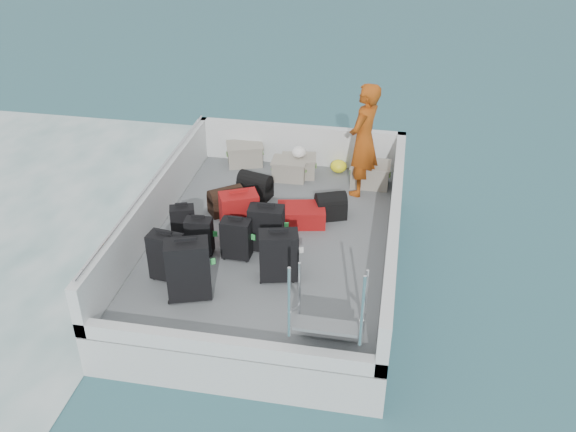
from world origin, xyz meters
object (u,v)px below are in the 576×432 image
(suitcase_4, at_px, (236,239))
(suitcase_8, at_px, (301,215))
(crate_3, at_px, (370,175))
(suitcase_0, at_px, (167,257))
(suitcase_1, at_px, (200,237))
(suitcase_3, at_px, (188,270))
(crate_1, at_px, (289,170))
(suitcase_5, at_px, (240,216))
(suitcase_7, at_px, (266,229))
(suitcase_2, at_px, (183,222))
(crate_2, at_px, (299,167))
(crate_0, at_px, (245,155))
(passenger, at_px, (364,140))
(suitcase_6, at_px, (279,256))

(suitcase_4, xyz_separation_m, suitcase_8, (0.72, 1.04, -0.16))
(crate_3, bearing_deg, suitcase_0, -128.21)
(suitcase_1, bearing_deg, crate_3, 44.53)
(suitcase_3, bearing_deg, crate_1, 60.09)
(suitcase_3, xyz_separation_m, suitcase_5, (0.29, 1.42, -0.04))
(crate_3, bearing_deg, suitcase_8, -123.54)
(suitcase_7, xyz_separation_m, crate_1, (-0.07, 2.11, -0.17))
(suitcase_8, bearing_deg, suitcase_2, 102.08)
(suitcase_5, height_order, suitcase_7, suitcase_5)
(suitcase_7, bearing_deg, crate_1, 89.84)
(crate_2, bearing_deg, suitcase_2, -120.91)
(suitcase_3, relative_size, crate_0, 1.39)
(suitcase_8, distance_m, passenger, 1.57)
(suitcase_7, bearing_deg, crate_3, 57.19)
(suitcase_0, distance_m, crate_0, 3.42)
(suitcase_5, xyz_separation_m, passenger, (1.58, 1.68, 0.55))
(passenger, bearing_deg, suitcase_3, -8.69)
(suitcase_4, distance_m, crate_3, 2.91)
(suitcase_0, bearing_deg, suitcase_6, 19.46)
(suitcase_2, distance_m, suitcase_5, 0.82)
(suitcase_3, xyz_separation_m, suitcase_6, (1.02, 0.59, -0.06))
(suitcase_7, xyz_separation_m, crate_2, (0.07, 2.25, -0.17))
(suitcase_5, bearing_deg, crate_0, 76.45)
(suitcase_5, xyz_separation_m, crate_0, (-0.50, 2.31, -0.19))
(suitcase_0, bearing_deg, passenger, 59.41)
(suitcase_0, relative_size, suitcase_3, 0.83)
(crate_0, bearing_deg, suitcase_7, -69.69)
(crate_2, bearing_deg, passenger, -18.99)
(suitcase_2, distance_m, suitcase_3, 1.40)
(suitcase_2, height_order, passenger, passenger)
(suitcase_1, bearing_deg, suitcase_5, 43.21)
(crate_2, distance_m, crate_3, 1.21)
(suitcase_4, bearing_deg, suitcase_0, -138.88)
(suitcase_8, xyz_separation_m, crate_0, (-1.29, 1.75, 0.04))
(suitcase_1, height_order, suitcase_5, suitcase_5)
(suitcase_6, relative_size, suitcase_8, 0.99)
(suitcase_8, bearing_deg, crate_0, 25.24)
(suitcase_3, distance_m, crate_2, 3.56)
(suitcase_4, relative_size, suitcase_8, 0.84)
(suitcase_1, distance_m, suitcase_5, 0.66)
(suitcase_2, bearing_deg, crate_2, 40.50)
(suitcase_1, xyz_separation_m, suitcase_3, (0.16, -0.94, 0.13))
(suitcase_5, bearing_deg, suitcase_2, 163.31)
(suitcase_4, bearing_deg, crate_0, 103.19)
(suitcase_5, distance_m, passenger, 2.37)
(suitcase_8, height_order, crate_3, crate_3)
(suitcase_6, distance_m, crate_0, 3.37)
(suitcase_3, bearing_deg, suitcase_8, 42.50)
(suitcase_1, bearing_deg, crate_0, 87.27)
(suitcase_6, height_order, crate_3, suitcase_6)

